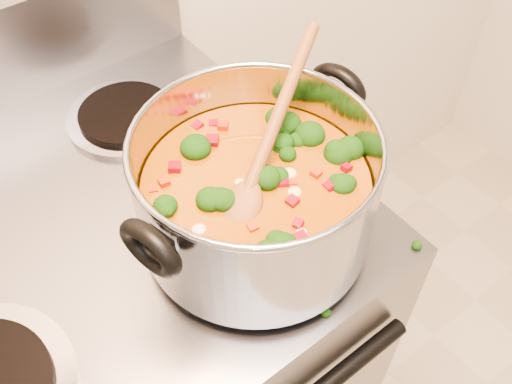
# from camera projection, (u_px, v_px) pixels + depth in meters

# --- Properties ---
(electric_range) EXTENTS (0.74, 0.67, 1.08)m
(electric_range) POSITION_uv_depth(u_px,v_px,m) (124.00, 373.00, 1.09)
(electric_range) COLOR gray
(electric_range) RESTS_ON ground
(stockpot) EXTENTS (0.35, 0.29, 0.17)m
(stockpot) POSITION_uv_depth(u_px,v_px,m) (256.00, 193.00, 0.68)
(stockpot) COLOR #A5A5AC
(stockpot) RESTS_ON electric_range
(wooden_spoon) EXTENTS (0.26, 0.17, 0.12)m
(wooden_spoon) POSITION_uv_depth(u_px,v_px,m) (262.00, 157.00, 0.66)
(wooden_spoon) COLOR brown
(wooden_spoon) RESTS_ON stockpot
(cooktop_crumbs) EXTENTS (0.38, 0.34, 0.01)m
(cooktop_crumbs) POSITION_uv_depth(u_px,v_px,m) (190.00, 262.00, 0.71)
(cooktop_crumbs) COLOR black
(cooktop_crumbs) RESTS_ON electric_range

